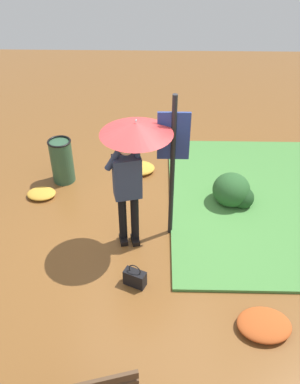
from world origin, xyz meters
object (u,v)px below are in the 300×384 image
(handbag, at_px, (135,278))
(trash_bin, at_px, (62,161))
(person_with_umbrella, at_px, (132,153))
(info_sign_post, at_px, (173,153))

(handbag, height_order, trash_bin, trash_bin)
(person_with_umbrella, xyz_separation_m, trash_bin, (-1.38, 1.57, -1.13))
(handbag, bearing_deg, info_sign_post, 65.64)
(info_sign_post, bearing_deg, handbag, -114.36)
(person_with_umbrella, relative_size, handbag, 5.53)
(person_with_umbrella, distance_m, trash_bin, 2.38)
(trash_bin, bearing_deg, person_with_umbrella, -48.56)
(person_with_umbrella, bearing_deg, trash_bin, 131.44)
(info_sign_post, relative_size, trash_bin, 2.76)
(person_with_umbrella, bearing_deg, handbag, -86.74)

